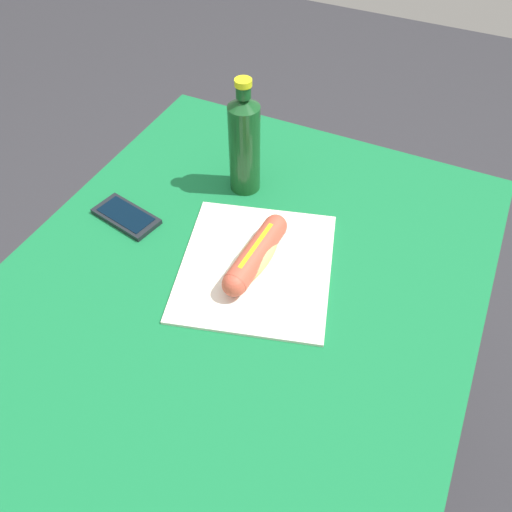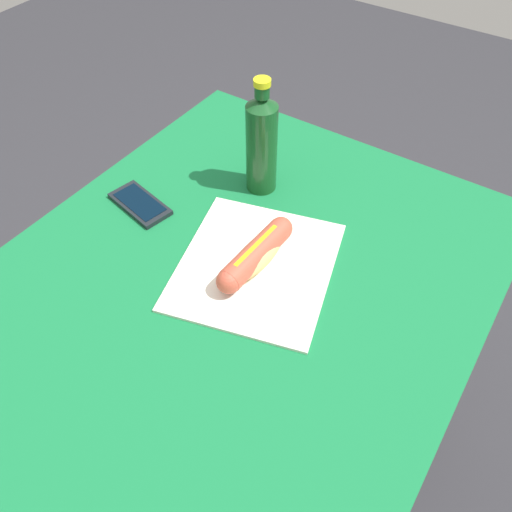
{
  "view_description": "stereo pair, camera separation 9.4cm",
  "coord_description": "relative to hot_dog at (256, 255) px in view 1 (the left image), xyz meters",
  "views": [
    {
      "loc": [
        -0.51,
        -0.29,
        1.46
      ],
      "look_at": [
        0.06,
        -0.02,
        0.77
      ],
      "focal_mm": 36.55,
      "sensor_mm": 36.0,
      "label": 1
    },
    {
      "loc": [
        -0.47,
        -0.37,
        1.46
      ],
      "look_at": [
        0.06,
        -0.02,
        0.77
      ],
      "focal_mm": 36.55,
      "sensor_mm": 36.0,
      "label": 2
    }
  ],
  "objects": [
    {
      "name": "soda_bottle",
      "position": [
        0.2,
        0.12,
        0.08
      ],
      "size": [
        0.06,
        0.06,
        0.25
      ],
      "color": "#14471E",
      "rests_on": "dining_table"
    },
    {
      "name": "ground_plane",
      "position": [
        -0.06,
        0.02,
        -0.77
      ],
      "size": [
        6.0,
        6.0,
        0.0
      ],
      "primitive_type": "plane",
      "color": "#2D2D33",
      "rests_on": "ground"
    },
    {
      "name": "cell_phone",
      "position": [
        0.01,
        0.29,
        -0.03
      ],
      "size": [
        0.09,
        0.15,
        0.01
      ],
      "color": "black",
      "rests_on": "dining_table"
    },
    {
      "name": "paper_wrapper",
      "position": [
        0.0,
        -0.0,
        -0.03
      ],
      "size": [
        0.37,
        0.35,
        0.01
      ],
      "primitive_type": "cube",
      "rotation": [
        0.0,
        0.0,
        0.28
      ],
      "color": "silver",
      "rests_on": "dining_table"
    },
    {
      "name": "dining_table",
      "position": [
        -0.06,
        0.02,
        -0.18
      ],
      "size": [
        1.05,
        0.84,
        0.74
      ],
      "color": "brown",
      "rests_on": "ground"
    },
    {
      "name": "hot_dog",
      "position": [
        0.0,
        0.0,
        0.0
      ],
      "size": [
        0.2,
        0.06,
        0.05
      ],
      "color": "#DBB26B",
      "rests_on": "paper_wrapper"
    }
  ]
}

